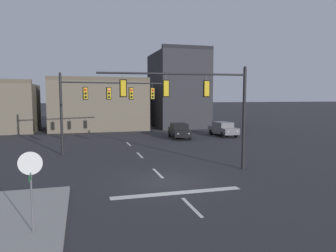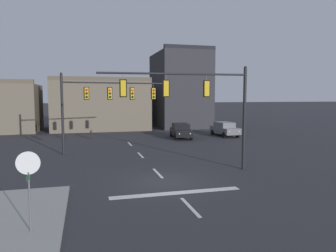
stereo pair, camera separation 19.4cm
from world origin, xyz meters
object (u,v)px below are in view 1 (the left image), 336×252
at_px(signal_mast_near_side, 198,97).
at_px(car_lot_nearside, 223,129).
at_px(car_lot_middle, 179,130).
at_px(signal_mast_far_side, 101,98).
at_px(stop_sign, 31,173).

height_order(signal_mast_near_side, car_lot_nearside, signal_mast_near_side).
bearing_deg(car_lot_middle, car_lot_nearside, 5.10).
bearing_deg(signal_mast_near_side, car_lot_nearside, 59.61).
xyz_separation_m(signal_mast_far_side, car_lot_middle, (8.75, 6.67, -3.57)).
bearing_deg(stop_sign, signal_mast_far_side, 78.09).
height_order(signal_mast_far_side, stop_sign, signal_mast_far_side).
height_order(car_lot_nearside, car_lot_middle, same).
bearing_deg(car_lot_middle, stop_sign, -118.64).
bearing_deg(signal_mast_far_side, car_lot_nearside, 26.75).
bearing_deg(stop_sign, signal_mast_near_side, 39.93).
distance_m(signal_mast_far_side, car_lot_nearside, 16.30).
bearing_deg(signal_mast_near_side, signal_mast_far_side, 122.40).
relative_size(stop_sign, car_lot_middle, 0.62).
bearing_deg(car_lot_nearside, signal_mast_far_side, -153.25).
relative_size(signal_mast_near_side, stop_sign, 3.20).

